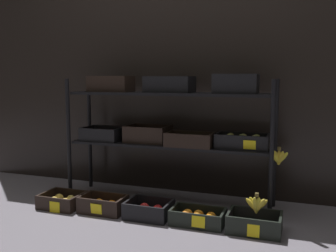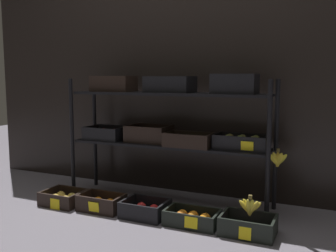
# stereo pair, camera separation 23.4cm
# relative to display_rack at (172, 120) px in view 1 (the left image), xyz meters

# --- Properties ---
(ground_plane) EXTENTS (10.00, 10.00, 0.00)m
(ground_plane) POSITION_rel_display_rack_xyz_m (-0.03, -0.01, -0.65)
(ground_plane) COLOR slate
(storefront_wall) EXTENTS (3.98, 0.12, 2.22)m
(storefront_wall) POSITION_rel_display_rack_xyz_m (-0.03, 0.35, 0.46)
(storefront_wall) COLOR black
(storefront_wall) RESTS_ON ground_plane
(display_rack) EXTENTS (1.70, 0.35, 0.99)m
(display_rack) POSITION_rel_display_rack_xyz_m (0.00, 0.00, 0.00)
(display_rack) COLOR black
(display_rack) RESTS_ON ground_plane
(crate_ground_apple_gold) EXTENTS (0.30, 0.26, 0.11)m
(crate_ground_apple_gold) POSITION_rel_display_rack_xyz_m (-0.74, -0.39, -0.60)
(crate_ground_apple_gold) COLOR black
(crate_ground_apple_gold) RESTS_ON ground_plane
(crate_ground_orange) EXTENTS (0.32, 0.21, 0.12)m
(crate_ground_orange) POSITION_rel_display_rack_xyz_m (-0.39, -0.39, -0.60)
(crate_ground_orange) COLOR black
(crate_ground_orange) RESTS_ON ground_plane
(crate_ground_apple_red) EXTENTS (0.31, 0.25, 0.12)m
(crate_ground_apple_red) POSITION_rel_display_rack_xyz_m (-0.04, -0.37, -0.60)
(crate_ground_apple_red) COLOR black
(crate_ground_apple_red) RESTS_ON ground_plane
(crate_ground_right_orange) EXTENTS (0.35, 0.21, 0.10)m
(crate_ground_right_orange) POSITION_rel_display_rack_xyz_m (0.32, -0.39, -0.60)
(crate_ground_right_orange) COLOR black
(crate_ground_right_orange) RESTS_ON ground_plane
(crate_ground_plum) EXTENTS (0.33, 0.24, 0.12)m
(crate_ground_plum) POSITION_rel_display_rack_xyz_m (0.69, -0.39, -0.60)
(crate_ground_plum) COLOR black
(crate_ground_plum) RESTS_ON ground_plane
(banana_bunch_loose) EXTENTS (0.15, 0.05, 0.13)m
(banana_bunch_loose) POSITION_rel_display_rack_xyz_m (0.70, -0.39, -0.47)
(banana_bunch_loose) COLOR brown
(banana_bunch_loose) RESTS_ON crate_ground_plum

